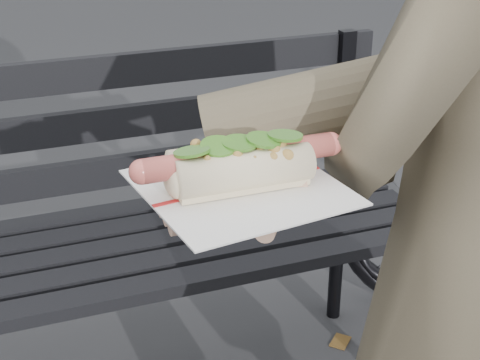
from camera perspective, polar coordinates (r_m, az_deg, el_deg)
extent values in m
cylinder|color=black|center=(1.95, 12.16, -10.31)|extent=(0.04, 0.04, 0.45)
cylinder|color=black|center=(2.19, 7.54, -5.56)|extent=(0.04, 0.04, 0.45)
cube|color=black|center=(1.59, -8.09, -8.53)|extent=(1.50, 0.07, 0.03)
cube|color=black|center=(1.66, -8.79, -6.89)|extent=(1.50, 0.07, 0.03)
cube|color=black|center=(1.74, -9.43, -5.39)|extent=(1.50, 0.07, 0.03)
cube|color=black|center=(1.82, -10.00, -4.01)|extent=(1.50, 0.07, 0.03)
cube|color=black|center=(1.89, -10.53, -2.75)|extent=(1.50, 0.07, 0.03)
cube|color=black|center=(2.02, 8.00, 5.62)|extent=(0.04, 0.03, 0.42)
cube|color=black|center=(1.87, -10.95, 0.49)|extent=(1.50, 0.02, 0.08)
cube|color=black|center=(1.82, -11.28, 4.20)|extent=(1.50, 0.02, 0.08)
cube|color=black|center=(1.78, -11.64, 8.09)|extent=(1.50, 0.02, 0.08)
imported|color=brown|center=(1.09, 17.31, -6.09)|extent=(0.68, 0.57, 1.60)
cylinder|color=brown|center=(0.90, 13.14, 7.11)|extent=(0.51, 0.23, 0.19)
cylinder|color=#D8A384|center=(0.77, 2.53, -0.60)|extent=(0.09, 0.08, 0.07)
ellipsoid|color=#D8A384|center=(0.75, 0.00, -1.72)|extent=(0.10, 0.11, 0.03)
cylinder|color=#D8A384|center=(0.71, -3.33, -3.31)|extent=(0.06, 0.02, 0.02)
cylinder|color=#D8A384|center=(0.73, -3.80, -2.60)|extent=(0.06, 0.02, 0.02)
cylinder|color=#D8A384|center=(0.74, -4.25, -1.92)|extent=(0.06, 0.02, 0.02)
cylinder|color=#D8A384|center=(0.76, -4.67, -1.27)|extent=(0.06, 0.02, 0.02)
cylinder|color=#D8A384|center=(0.71, 2.30, -3.35)|extent=(0.04, 0.05, 0.02)
cube|color=white|center=(0.74, 0.00, -0.56)|extent=(0.21, 0.21, 0.00)
cube|color=#B21E1E|center=(0.74, 0.00, -0.45)|extent=(0.19, 0.03, 0.00)
cylinder|color=#DB5F54|center=(0.73, 0.00, 1.77)|extent=(0.20, 0.02, 0.02)
sphere|color=#DB5F54|center=(0.70, -7.65, 0.63)|extent=(0.03, 0.02, 0.02)
sphere|color=#DB5F54|center=(0.77, 7.03, 2.79)|extent=(0.03, 0.02, 0.02)
sphere|color=#9E6B2D|center=(0.72, 2.65, 2.35)|extent=(0.01, 0.01, 0.01)
sphere|color=#9E6B2D|center=(0.72, 1.56, 2.31)|extent=(0.01, 0.01, 0.01)
sphere|color=#9E6B2D|center=(0.74, -0.68, 2.92)|extent=(0.01, 0.01, 0.01)
sphere|color=#9E6B2D|center=(0.75, 2.62, 2.52)|extent=(0.01, 0.01, 0.01)
sphere|color=#9E6B2D|center=(0.75, 3.59, 3.02)|extent=(0.01, 0.01, 0.01)
sphere|color=#9E6B2D|center=(0.71, -1.39, 1.19)|extent=(0.01, 0.01, 0.01)
sphere|color=#9E6B2D|center=(0.74, 0.74, 2.55)|extent=(0.01, 0.01, 0.01)
sphere|color=#9E6B2D|center=(0.72, 3.67, 1.84)|extent=(0.01, 0.01, 0.01)
sphere|color=#9E6B2D|center=(0.71, -0.78, 1.77)|extent=(0.01, 0.01, 0.01)
sphere|color=#9E6B2D|center=(0.73, -5.07, 1.90)|extent=(0.01, 0.01, 0.01)
sphere|color=#9E6B2D|center=(0.75, 1.22, 3.22)|extent=(0.01, 0.01, 0.01)
sphere|color=#9E6B2D|center=(0.70, -2.57, 1.67)|extent=(0.01, 0.01, 0.01)
sphere|color=#9E6B2D|center=(0.75, 1.88, 2.84)|extent=(0.01, 0.01, 0.01)
sphere|color=#9E6B2D|center=(0.73, -3.43, 2.76)|extent=(0.01, 0.01, 0.01)
sphere|color=#9E6B2D|center=(0.74, -1.44, 2.75)|extent=(0.01, 0.01, 0.01)
sphere|color=#9E6B2D|center=(0.73, -2.88, 2.24)|extent=(0.01, 0.01, 0.01)
sphere|color=#9E6B2D|center=(0.75, -0.52, 3.26)|extent=(0.01, 0.01, 0.01)
sphere|color=#9E6B2D|center=(0.74, 2.72, 2.71)|extent=(0.01, 0.01, 0.01)
sphere|color=#9E6B2D|center=(0.72, 2.54, 1.64)|extent=(0.01, 0.01, 0.01)
sphere|color=#9E6B2D|center=(0.73, -0.09, 2.22)|extent=(0.01, 0.01, 0.01)
sphere|color=#9E6B2D|center=(0.74, -0.34, 2.43)|extent=(0.01, 0.01, 0.01)
sphere|color=#9E6B2D|center=(0.71, -0.20, 1.94)|extent=(0.01, 0.01, 0.01)
sphere|color=#9E6B2D|center=(0.73, 3.08, 2.81)|extent=(0.01, 0.01, 0.01)
sphere|color=#9E6B2D|center=(0.71, 1.13, 1.63)|extent=(0.01, 0.01, 0.01)
sphere|color=#9E6B2D|center=(0.72, 0.03, 1.82)|extent=(0.01, 0.01, 0.01)
sphere|color=#9E6B2D|center=(0.72, -2.74, 2.09)|extent=(0.01, 0.01, 0.01)
sphere|color=#9E6B2D|center=(0.74, -0.04, 3.06)|extent=(0.01, 0.01, 0.01)
sphere|color=#9E6B2D|center=(0.72, -0.66, 2.13)|extent=(0.01, 0.01, 0.01)
cylinder|color=#417F22|center=(0.71, -3.78, 2.21)|extent=(0.04, 0.04, 0.01)
cylinder|color=#417F22|center=(0.72, -1.70, 2.63)|extent=(0.04, 0.04, 0.01)
cylinder|color=#417F22|center=(0.72, -0.03, 2.90)|extent=(0.04, 0.04, 0.01)
cylinder|color=#417F22|center=(0.73, 1.87, 3.14)|extent=(0.04, 0.04, 0.01)
cylinder|color=#417F22|center=(0.74, 3.54, 3.46)|extent=(0.04, 0.04, 0.01)
cube|color=brown|center=(2.21, 7.79, -12.30)|extent=(0.08, 0.08, 0.00)
cube|color=brown|center=(2.84, 6.45, -2.94)|extent=(0.09, 0.08, 0.00)
cube|color=brown|center=(2.78, -2.50, -3.54)|extent=(0.09, 0.08, 0.00)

